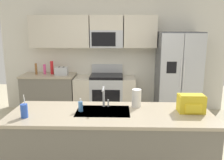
{
  "coord_description": "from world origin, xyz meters",
  "views": [
    {
      "loc": [
        0.12,
        -3.41,
        1.95
      ],
      "look_at": [
        0.01,
        0.6,
        1.05
      ],
      "focal_mm": 38.0,
      "sensor_mm": 36.0,
      "label": 1
    }
  ],
  "objects_px": {
    "range_oven": "(105,94)",
    "soap_dispenser": "(81,106)",
    "drink_cup_blue": "(24,111)",
    "pepper_mill": "(36,69)",
    "toaster": "(62,71)",
    "backpack": "(191,103)",
    "refrigerator": "(178,75)",
    "bottle_red": "(52,68)",
    "sink_faucet": "(104,95)",
    "paper_towel_roll": "(137,98)",
    "bottle_pink": "(45,69)"
  },
  "relations": [
    {
      "from": "sink_faucet",
      "to": "drink_cup_blue",
      "type": "relative_size",
      "value": 0.99
    },
    {
      "from": "drink_cup_blue",
      "to": "paper_towel_roll",
      "type": "distance_m",
      "value": 1.42
    },
    {
      "from": "refrigerator",
      "to": "drink_cup_blue",
      "type": "distance_m",
      "value": 3.49
    },
    {
      "from": "range_oven",
      "to": "backpack",
      "type": "height_order",
      "value": "backpack"
    },
    {
      "from": "range_oven",
      "to": "refrigerator",
      "type": "height_order",
      "value": "refrigerator"
    },
    {
      "from": "bottle_red",
      "to": "paper_towel_roll",
      "type": "height_order",
      "value": "bottle_red"
    },
    {
      "from": "paper_towel_roll",
      "to": "sink_faucet",
      "type": "bearing_deg",
      "value": -174.52
    },
    {
      "from": "range_oven",
      "to": "soap_dispenser",
      "type": "height_order",
      "value": "range_oven"
    },
    {
      "from": "range_oven",
      "to": "bottle_red",
      "type": "bearing_deg",
      "value": 178.05
    },
    {
      "from": "refrigerator",
      "to": "toaster",
      "type": "xyz_separation_m",
      "value": [
        -2.57,
        0.02,
        0.07
      ]
    },
    {
      "from": "range_oven",
      "to": "sink_faucet",
      "type": "height_order",
      "value": "sink_faucet"
    },
    {
      "from": "bottle_red",
      "to": "drink_cup_blue",
      "type": "height_order",
      "value": "bottle_red"
    },
    {
      "from": "range_oven",
      "to": "toaster",
      "type": "distance_m",
      "value": 1.11
    },
    {
      "from": "range_oven",
      "to": "backpack",
      "type": "xyz_separation_m",
      "value": [
        1.22,
        -2.35,
        0.57
      ]
    },
    {
      "from": "soap_dispenser",
      "to": "bottle_red",
      "type": "bearing_deg",
      "value": 113.16
    },
    {
      "from": "toaster",
      "to": "bottle_pink",
      "type": "height_order",
      "value": "bottle_pink"
    },
    {
      "from": "toaster",
      "to": "pepper_mill",
      "type": "relative_size",
      "value": 1.11
    },
    {
      "from": "refrigerator",
      "to": "bottle_red",
      "type": "height_order",
      "value": "refrigerator"
    },
    {
      "from": "backpack",
      "to": "refrigerator",
      "type": "bearing_deg",
      "value": 80.4
    },
    {
      "from": "refrigerator",
      "to": "backpack",
      "type": "bearing_deg",
      "value": -99.6
    },
    {
      "from": "range_oven",
      "to": "paper_towel_roll",
      "type": "distance_m",
      "value": 2.31
    },
    {
      "from": "range_oven",
      "to": "paper_towel_roll",
      "type": "xyz_separation_m",
      "value": [
        0.55,
        -2.17,
        0.58
      ]
    },
    {
      "from": "range_oven",
      "to": "bottle_pink",
      "type": "bearing_deg",
      "value": 177.63
    },
    {
      "from": "sink_faucet",
      "to": "paper_towel_roll",
      "type": "xyz_separation_m",
      "value": [
        0.43,
        0.04,
        -0.05
      ]
    },
    {
      "from": "pepper_mill",
      "to": "soap_dispenser",
      "type": "distance_m",
      "value": 2.74
    },
    {
      "from": "drink_cup_blue",
      "to": "paper_towel_roll",
      "type": "xyz_separation_m",
      "value": [
        1.35,
        0.43,
        0.04
      ]
    },
    {
      "from": "bottle_red",
      "to": "drink_cup_blue",
      "type": "distance_m",
      "value": 2.67
    },
    {
      "from": "bottle_red",
      "to": "bottle_pink",
      "type": "relative_size",
      "value": 1.34
    },
    {
      "from": "drink_cup_blue",
      "to": "pepper_mill",
      "type": "bearing_deg",
      "value": 106.11
    },
    {
      "from": "soap_dispenser",
      "to": "paper_towel_roll",
      "type": "xyz_separation_m",
      "value": [
        0.72,
        0.2,
        0.05
      ]
    },
    {
      "from": "range_oven",
      "to": "sink_faucet",
      "type": "relative_size",
      "value": 4.82
    },
    {
      "from": "range_oven",
      "to": "toaster",
      "type": "height_order",
      "value": "range_oven"
    },
    {
      "from": "soap_dispenser",
      "to": "toaster",
      "type": "bearing_deg",
      "value": 108.89
    },
    {
      "from": "sink_faucet",
      "to": "range_oven",
      "type": "bearing_deg",
      "value": 93.03
    },
    {
      "from": "sink_faucet",
      "to": "bottle_red",
      "type": "bearing_deg",
      "value": 120.42
    },
    {
      "from": "drink_cup_blue",
      "to": "soap_dispenser",
      "type": "xyz_separation_m",
      "value": [
        0.63,
        0.22,
        -0.02
      ]
    },
    {
      "from": "refrigerator",
      "to": "sink_faucet",
      "type": "xyz_separation_m",
      "value": [
        -1.49,
        -2.14,
        0.14
      ]
    },
    {
      "from": "bottle_pink",
      "to": "sink_faucet",
      "type": "bearing_deg",
      "value": -56.58
    },
    {
      "from": "bottle_red",
      "to": "drink_cup_blue",
      "type": "bearing_deg",
      "value": -81.37
    },
    {
      "from": "bottle_red",
      "to": "soap_dispenser",
      "type": "bearing_deg",
      "value": -66.84
    },
    {
      "from": "soap_dispenser",
      "to": "sink_faucet",
      "type": "bearing_deg",
      "value": 29.33
    },
    {
      "from": "toaster",
      "to": "backpack",
      "type": "xyz_separation_m",
      "value": [
        2.19,
        -2.3,
        0.03
      ]
    },
    {
      "from": "pepper_mill",
      "to": "backpack",
      "type": "bearing_deg",
      "value": -40.29
    },
    {
      "from": "sink_faucet",
      "to": "paper_towel_roll",
      "type": "distance_m",
      "value": 0.44
    },
    {
      "from": "refrigerator",
      "to": "drink_cup_blue",
      "type": "relative_size",
      "value": 6.52
    },
    {
      "from": "backpack",
      "to": "range_oven",
      "type": "bearing_deg",
      "value": 117.42
    },
    {
      "from": "range_oven",
      "to": "pepper_mill",
      "type": "relative_size",
      "value": 5.4
    },
    {
      "from": "toaster",
      "to": "sink_faucet",
      "type": "height_order",
      "value": "sink_faucet"
    },
    {
      "from": "range_oven",
      "to": "drink_cup_blue",
      "type": "distance_m",
      "value": 2.77
    },
    {
      "from": "bottle_red",
      "to": "bottle_pink",
      "type": "bearing_deg",
      "value": 174.68
    }
  ]
}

